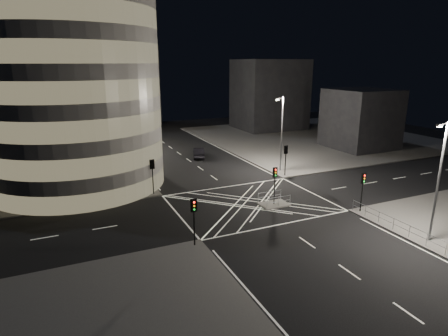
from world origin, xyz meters
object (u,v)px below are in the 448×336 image
street_lamp_left_near (136,139)px  central_island (274,204)px  street_lamp_right_far (282,132)px  street_lamp_right_near (438,178)px  street_lamp_left_far (113,119)px  sedan (199,153)px  traffic_signal_fl (152,170)px  traffic_signal_nl (194,213)px  traffic_signal_fr (286,155)px  traffic_signal_nr (363,185)px  traffic_signal_island (275,179)px

street_lamp_left_near → central_island: bearing=-49.7°
street_lamp_right_far → street_lamp_right_near: size_ratio=1.00×
street_lamp_left_far → sedan: size_ratio=2.09×
traffic_signal_fl → street_lamp_right_near: size_ratio=0.40×
central_island → sedan: (-0.02, 22.47, 0.71)m
street_lamp_right_near → sedan: size_ratio=2.09×
traffic_signal_nl → traffic_signal_fl: bearing=90.0°
central_island → traffic_signal_fl: (-10.80, 8.30, 2.84)m
traffic_signal_fr → street_lamp_left_far: bearing=128.2°
traffic_signal_nl → traffic_signal_nr: bearing=0.0°
street_lamp_left_near → street_lamp_right_far: same height
traffic_signal_fl → street_lamp_right_far: 18.55m
street_lamp_right_near → sedan: bearing=102.0°
street_lamp_left_near → street_lamp_left_far: 18.00m
traffic_signal_fr → street_lamp_right_near: street_lamp_right_near is taller
traffic_signal_nl → traffic_signal_island: size_ratio=1.00×
street_lamp_left_near → street_lamp_right_near: (18.87, -26.00, 0.00)m
street_lamp_left_far → street_lamp_right_far: 28.23m
street_lamp_left_far → traffic_signal_nr: bearing=-63.6°
traffic_signal_fr → street_lamp_right_far: street_lamp_right_far is taller
traffic_signal_fl → traffic_signal_nr: size_ratio=1.00×
traffic_signal_nl → street_lamp_left_near: street_lamp_left_near is taller
traffic_signal_nl → street_lamp_left_near: size_ratio=0.40×
traffic_signal_fl → street_lamp_right_near: (18.24, -20.80, 2.63)m
traffic_signal_nr → traffic_signal_island: (-6.80, 5.30, 0.00)m
traffic_signal_island → traffic_signal_fl: bearing=142.5°
central_island → street_lamp_right_far: size_ratio=0.30×
traffic_signal_nl → traffic_signal_fr: bearing=37.7°
traffic_signal_fr → street_lamp_right_far: 3.48m
traffic_signal_fr → traffic_signal_nr: bearing=-90.0°
central_island → traffic_signal_nl: traffic_signal_nl is taller
traffic_signal_fl → traffic_signal_nl: 13.60m
traffic_signal_fr → traffic_signal_nl: bearing=-142.3°
central_island → traffic_signal_island: traffic_signal_island is taller
street_lamp_left_near → street_lamp_right_far: (18.87, -3.00, 0.00)m
traffic_signal_fl → traffic_signal_island: same height
traffic_signal_fr → street_lamp_left_near: 19.14m
traffic_signal_fl → traffic_signal_fr: 17.60m
street_lamp_left_near → street_lamp_left_far: bearing=90.0°
traffic_signal_fr → street_lamp_left_near: bearing=164.1°
traffic_signal_nr → street_lamp_right_far: (0.64, 15.80, 2.63)m
traffic_signal_island → street_lamp_left_far: bearing=110.0°
street_lamp_left_near → sedan: bearing=38.2°
traffic_signal_nr → street_lamp_right_near: (0.64, -7.20, 2.63)m
traffic_signal_nl → traffic_signal_island: same height
street_lamp_left_near → street_lamp_right_near: 32.13m
sedan → traffic_signal_island: bearing=108.4°
street_lamp_left_near → sedan: size_ratio=2.09×
traffic_signal_island → street_lamp_right_near: street_lamp_right_near is taller
traffic_signal_nr → traffic_signal_fl: bearing=142.3°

